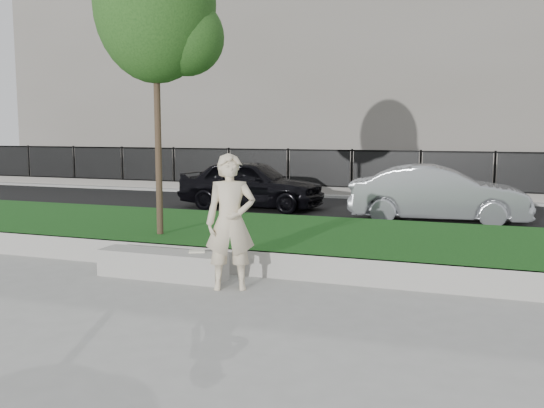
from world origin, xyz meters
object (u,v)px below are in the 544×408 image
at_px(car_silver, 438,194).
at_px(stone_bench, 162,264).
at_px(man, 231,222).
at_px(book, 197,251).
at_px(car_dark, 252,184).
at_px(young_tree, 160,9).

bearing_deg(car_silver, stone_bench, 146.77).
bearing_deg(stone_bench, man, -10.40).
relative_size(book, car_silver, 0.06).
xyz_separation_m(car_dark, car_silver, (5.14, -0.86, -0.01)).
xyz_separation_m(man, young_tree, (-2.04, 1.68, 3.36)).
relative_size(book, young_tree, 0.04).
height_order(man, car_dark, man).
bearing_deg(young_tree, book, -45.27).
bearing_deg(young_tree, man, -39.47).
height_order(stone_bench, car_dark, car_dark).
distance_m(man, car_dark, 8.49).
distance_m(man, book, 0.96).
relative_size(stone_bench, young_tree, 0.38).
xyz_separation_m(stone_bench, book, (0.54, 0.12, 0.22)).
height_order(young_tree, car_dark, young_tree).
xyz_separation_m(book, car_silver, (2.95, 6.77, 0.30)).
relative_size(man, book, 8.15).
xyz_separation_m(book, young_tree, (-1.32, 1.34, 3.90)).
xyz_separation_m(man, car_dark, (-2.91, 7.97, -0.23)).
xyz_separation_m(stone_bench, car_dark, (-1.65, 7.74, 0.53)).
relative_size(man, car_dark, 0.47).
bearing_deg(stone_bench, young_tree, 118.50).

